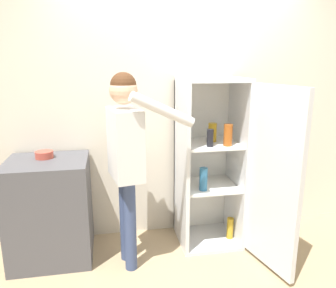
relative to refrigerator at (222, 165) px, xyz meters
The scene contains 6 objects.
ground_plane 1.04m from the refrigerator, 119.15° to the right, with size 12.00×12.00×0.00m, color tan.
wall_back 0.69m from the refrigerator, 127.44° to the left, with size 7.00×0.06×2.55m.
refrigerator is the anchor object (origin of this frame).
person 0.96m from the refrigerator, 168.81° to the right, with size 0.70×0.53×1.69m.
counter 1.63m from the refrigerator, behind, with size 0.70×0.61×0.93m.
bowl 1.63m from the refrigerator, behind, with size 0.16×0.16×0.06m.
Camera 1 is at (-0.72, -2.25, 1.77)m, focal length 35.00 mm.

